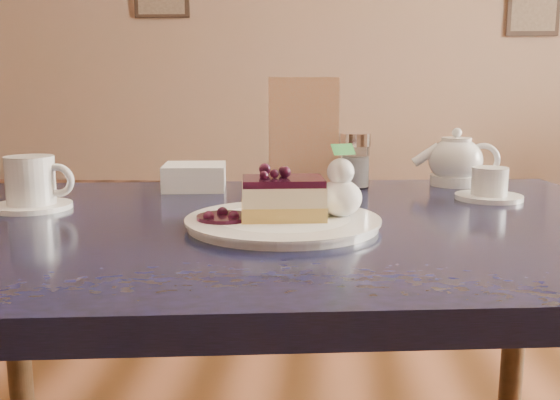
# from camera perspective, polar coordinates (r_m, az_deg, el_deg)

# --- Properties ---
(main_table) EXTENTS (1.20, 0.87, 0.70)m
(main_table) POSITION_cam_1_polar(r_m,az_deg,el_deg) (0.91, 0.09, -6.32)
(main_table) COLOR black
(main_table) RESTS_ON ground
(dessert_plate) EXTENTS (0.26, 0.26, 0.01)m
(dessert_plate) POSITION_cam_1_polar(r_m,az_deg,el_deg) (0.85, 0.27, -2.08)
(dessert_plate) COLOR white
(dessert_plate) RESTS_ON main_table
(cheesecake_slice) EXTENTS (0.12, 0.09, 0.06)m
(cheesecake_slice) POSITION_cam_1_polar(r_m,az_deg,el_deg) (0.84, 0.28, 0.15)
(cheesecake_slice) COLOR #DFB555
(cheesecake_slice) RESTS_ON dessert_plate
(whipped_cream) EXTENTS (0.06, 0.06, 0.05)m
(whipped_cream) POSITION_cam_1_polar(r_m,az_deg,el_deg) (0.86, 5.53, 0.21)
(whipped_cream) COLOR white
(whipped_cream) RESTS_ON dessert_plate
(berry_sauce) EXTENTS (0.07, 0.07, 0.01)m
(berry_sauce) POSITION_cam_1_polar(r_m,az_deg,el_deg) (0.84, -5.11, -1.61)
(berry_sauce) COLOR black
(berry_sauce) RESTS_ON dessert_plate
(coffee_set) EXTENTS (0.13, 0.12, 0.08)m
(coffee_set) POSITION_cam_1_polar(r_m,az_deg,el_deg) (1.04, -21.70, 1.23)
(coffee_set) COLOR white
(coffee_set) RESTS_ON main_table
(tea_set) EXTENTS (0.18, 0.26, 0.10)m
(tea_set) POSITION_cam_1_polar(r_m,az_deg,el_deg) (1.22, 16.25, 2.94)
(tea_set) COLOR white
(tea_set) RESTS_ON main_table
(menu_card) EXTENTS (0.13, 0.04, 0.20)m
(menu_card) POSITION_cam_1_polar(r_m,az_deg,el_deg) (1.18, 2.16, 6.18)
(menu_card) COLOR beige
(menu_card) RESTS_ON main_table
(sugar_shaker) EXTENTS (0.06, 0.06, 0.10)m
(sugar_shaker) POSITION_cam_1_polar(r_m,az_deg,el_deg) (1.18, 6.89, 3.64)
(sugar_shaker) COLOR white
(sugar_shaker) RESTS_ON main_table
(napkin_stack) EXTENTS (0.12, 0.12, 0.05)m
(napkin_stack) POSITION_cam_1_polar(r_m,az_deg,el_deg) (1.17, -7.81, 2.13)
(napkin_stack) COLOR white
(napkin_stack) RESTS_ON main_table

